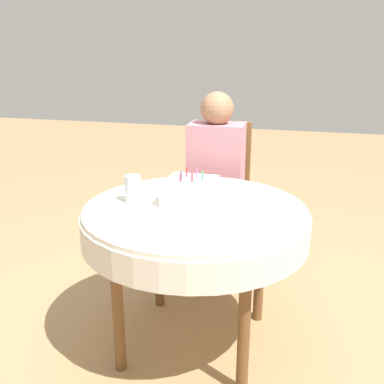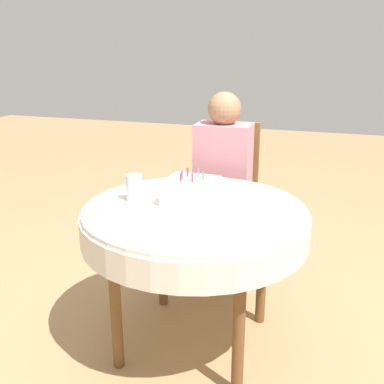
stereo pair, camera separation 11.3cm
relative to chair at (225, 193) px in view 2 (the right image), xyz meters
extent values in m
plane|color=#A37F56|center=(0.06, -0.80, -0.51)|extent=(12.00, 12.00, 0.00)
cylinder|color=silver|center=(0.06, -0.80, 0.18)|extent=(0.99, 0.99, 0.02)
cylinder|color=silver|center=(0.06, -0.80, 0.11)|extent=(1.01, 1.01, 0.13)
cylinder|color=brown|center=(-0.21, -1.08, -0.17)|extent=(0.05, 0.05, 0.68)
cylinder|color=brown|center=(0.33, -1.08, -0.17)|extent=(0.05, 0.05, 0.68)
cylinder|color=brown|center=(-0.21, -0.53, -0.17)|extent=(0.05, 0.05, 0.68)
cylinder|color=brown|center=(0.33, -0.53, -0.17)|extent=(0.05, 0.05, 0.68)
cube|color=brown|center=(0.00, -0.07, -0.06)|extent=(0.41, 0.41, 0.04)
cube|color=brown|center=(0.00, 0.12, 0.20)|extent=(0.37, 0.04, 0.47)
cylinder|color=brown|center=(-0.17, -0.25, -0.29)|extent=(0.04, 0.04, 0.44)
cylinder|color=brown|center=(0.18, -0.24, -0.29)|extent=(0.04, 0.04, 0.44)
cylinder|color=brown|center=(-0.18, 0.10, -0.29)|extent=(0.04, 0.04, 0.44)
cylinder|color=brown|center=(0.17, 0.11, -0.29)|extent=(0.04, 0.04, 0.44)
cylinder|color=#9E7051|center=(-0.08, -0.23, -0.28)|extent=(0.09, 0.09, 0.47)
cylinder|color=#9E7051|center=(0.08, -0.23, -0.28)|extent=(0.09, 0.09, 0.47)
cube|color=#C67F8E|center=(0.00, -0.07, 0.20)|extent=(0.33, 0.22, 0.48)
sphere|color=#9E7051|center=(0.00, -0.07, 0.53)|extent=(0.19, 0.19, 0.19)
cube|color=white|center=(0.02, -0.74, 0.24)|extent=(0.22, 0.22, 0.10)
cylinder|color=green|center=(0.08, -0.73, 0.32)|extent=(0.01, 0.01, 0.04)
cylinder|color=#D166B2|center=(0.04, -0.69, 0.32)|extent=(0.01, 0.01, 0.04)
cylinder|color=red|center=(-0.01, -0.69, 0.32)|extent=(0.01, 0.01, 0.04)
cylinder|color=blue|center=(-0.02, -0.74, 0.32)|extent=(0.01, 0.01, 0.04)
cylinder|color=red|center=(-0.01, -0.78, 0.32)|extent=(0.01, 0.01, 0.04)
cylinder|color=red|center=(0.04, -0.77, 0.32)|extent=(0.01, 0.01, 0.04)
cylinder|color=silver|center=(-0.23, -0.80, 0.25)|extent=(0.07, 0.07, 0.12)
camera|label=1|loc=(0.53, -2.62, 0.87)|focal=42.00mm
camera|label=2|loc=(0.63, -2.58, 0.87)|focal=42.00mm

